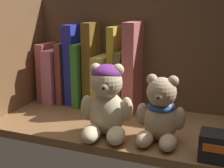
% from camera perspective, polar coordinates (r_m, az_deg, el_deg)
% --- Properties ---
extents(shelf_board, '(0.65, 0.29, 0.02)m').
position_cam_1_polar(shelf_board, '(0.79, 2.42, -8.00)').
color(shelf_board, brown).
rests_on(shelf_board, ground).
extents(shelf_back_panel, '(0.67, 0.01, 0.33)m').
position_cam_1_polar(shelf_back_panel, '(0.89, 5.74, 4.99)').
color(shelf_back_panel, brown).
rests_on(shelf_back_panel, ground).
extents(shelf_side_panel_left, '(0.02, 0.32, 0.33)m').
position_cam_1_polar(shelf_side_panel_left, '(0.90, -17.86, 4.54)').
color(shelf_side_panel_left, brown).
rests_on(shelf_side_panel_left, ground).
extents(book_0, '(0.03, 0.11, 0.18)m').
position_cam_1_polar(book_0, '(0.99, -11.65, 2.41)').
color(book_0, '#B15959').
rests_on(book_0, shelf_board).
extents(book_1, '(0.04, 0.15, 0.16)m').
position_cam_1_polar(book_1, '(0.97, -9.88, 1.82)').
color(book_1, '#B96D92').
rests_on(book_1, shelf_board).
extents(book_2, '(0.02, 0.12, 0.18)m').
position_cam_1_polar(book_2, '(0.95, -8.30, 2.28)').
color(book_2, brown).
rests_on(book_2, shelf_board).
extents(book_3, '(0.03, 0.10, 0.24)m').
position_cam_1_polar(book_3, '(0.93, -6.78, 3.74)').
color(book_3, '#272DB3').
rests_on(book_3, shelf_board).
extents(book_4, '(0.02, 0.14, 0.18)m').
position_cam_1_polar(book_4, '(0.93, -5.07, 2.06)').
color(book_4, '#398A38').
rests_on(book_4, shelf_board).
extents(book_5, '(0.03, 0.10, 0.24)m').
position_cam_1_polar(book_5, '(0.91, -3.49, 3.74)').
color(book_5, brown).
rests_on(book_5, shelf_board).
extents(book_6, '(0.04, 0.13, 0.15)m').
position_cam_1_polar(book_6, '(0.90, -1.33, 0.70)').
color(book_6, '#D0BE5E').
rests_on(book_6, shelf_board).
extents(book_7, '(0.02, 0.09, 0.23)m').
position_cam_1_polar(book_7, '(0.88, 0.65, 3.12)').
color(book_7, gold).
rests_on(book_7, shelf_board).
extents(book_8, '(0.02, 0.13, 0.17)m').
position_cam_1_polar(book_8, '(0.88, 2.24, 0.87)').
color(book_8, brown).
rests_on(book_8, shelf_board).
extents(book_9, '(0.03, 0.14, 0.25)m').
position_cam_1_polar(book_9, '(0.86, 4.29, 3.30)').
color(book_9, '#C06060').
rests_on(book_9, shelf_board).
extents(teddy_bear_larger, '(0.13, 0.13, 0.17)m').
position_cam_1_polar(teddy_bear_larger, '(0.69, -1.05, -3.43)').
color(teddy_bear_larger, beige).
rests_on(teddy_bear_larger, shelf_board).
extents(teddy_bear_smaller, '(0.11, 0.11, 0.15)m').
position_cam_1_polar(teddy_bear_smaller, '(0.67, 8.99, -5.51)').
color(teddy_bear_smaller, tan).
rests_on(teddy_bear_smaller, shelf_board).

